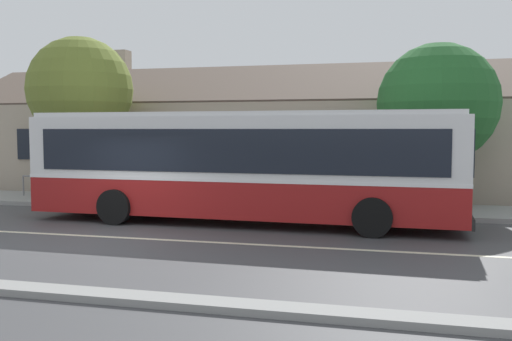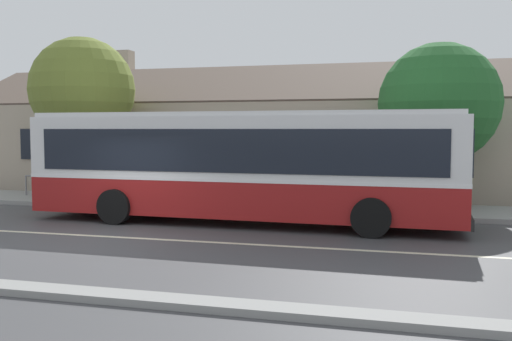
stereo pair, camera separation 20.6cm
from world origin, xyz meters
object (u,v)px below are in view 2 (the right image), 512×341
Objects in this scene: bike_rack at (38,182)px; street_tree_primary at (440,106)px; bench_down_street at (204,191)px; bench_by_building at (100,187)px; transit_bus at (242,164)px; street_tree_secondary at (82,94)px.

street_tree_primary is at bearing 2.68° from bike_rack.
bench_by_building is at bearing 177.92° from bench_down_street.
bench_by_building is at bearing 154.26° from transit_bus.
bench_by_building is 2.72m from bike_rack.
transit_bus is at bearing -25.74° from bench_by_building.
bench_by_building is (-6.32, 3.05, -1.12)m from transit_bus.
bench_by_building reaches higher than bike_rack.
bike_rack is at bearing 177.34° from bench_down_street.
transit_bus is 7.44× the size of bench_down_street.
street_tree_secondary reaches higher than bench_down_street.
street_tree_primary is (7.75, 1.00, 2.86)m from bench_down_street.
street_tree_secondary reaches higher than street_tree_primary.
transit_bus reaches higher than bench_by_building.
transit_bus is 3.83m from bench_down_street.
street_tree_secondary reaches higher than bench_by_building.
bench_by_building is at bearing -175.90° from street_tree_primary.
street_tree_secondary is (-1.02, 0.61, 3.45)m from bench_by_building.
bench_down_street is (4.09, -0.15, -0.01)m from bench_by_building.
bench_by_building is 1.08× the size of bench_down_street.
street_tree_primary is (11.85, 0.85, 2.85)m from bench_by_building.
street_tree_secondary is at bearing -178.95° from street_tree_primary.
bench_down_street is 8.32m from street_tree_primary.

